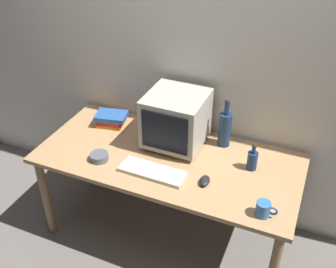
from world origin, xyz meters
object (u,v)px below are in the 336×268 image
(bottle_short, at_px, (252,160))
(mug, at_px, (264,209))
(crt_monitor, at_px, (176,119))
(bottle_tall, at_px, (225,128))
(computer_mouse, at_px, (205,181))
(keyboard, at_px, (153,172))
(book_stack, at_px, (111,119))
(cd_spindle, at_px, (99,157))

(bottle_short, distance_m, mug, 0.40)
(crt_monitor, distance_m, bottle_tall, 0.33)
(computer_mouse, bearing_deg, keyboard, -179.89)
(keyboard, xyz_separation_m, bottle_short, (0.55, 0.29, 0.06))
(bottle_tall, bearing_deg, book_stack, -174.59)
(bottle_short, distance_m, book_stack, 1.07)
(computer_mouse, bearing_deg, book_stack, 150.67)
(bottle_short, bearing_deg, book_stack, 174.32)
(keyboard, xyz_separation_m, computer_mouse, (0.33, 0.04, 0.01))
(computer_mouse, bearing_deg, bottle_tall, 84.93)
(bottle_short, height_order, mug, bottle_short)
(book_stack, height_order, mug, book_stack)
(book_stack, bearing_deg, computer_mouse, -22.80)
(bottle_short, distance_m, cd_spindle, 0.97)
(crt_monitor, relative_size, bottle_short, 2.10)
(bottle_short, relative_size, cd_spindle, 1.55)
(crt_monitor, relative_size, computer_mouse, 3.90)
(bottle_short, xyz_separation_m, book_stack, (-1.07, 0.11, -0.02))
(crt_monitor, height_order, cd_spindle, crt_monitor)
(keyboard, height_order, bottle_tall, bottle_tall)
(mug, bearing_deg, crt_monitor, 147.26)
(bottle_tall, bearing_deg, mug, -55.29)
(crt_monitor, xyz_separation_m, bottle_tall, (0.31, 0.11, -0.06))
(cd_spindle, bearing_deg, bottle_short, 17.79)
(computer_mouse, distance_m, bottle_short, 0.34)
(book_stack, relative_size, cd_spindle, 2.07)
(computer_mouse, distance_m, bottle_tall, 0.45)
(computer_mouse, xyz_separation_m, cd_spindle, (-0.70, -0.05, 0.00))
(computer_mouse, relative_size, cd_spindle, 0.83)
(crt_monitor, bearing_deg, mug, -32.74)
(computer_mouse, relative_size, bottle_short, 0.54)
(crt_monitor, relative_size, bottle_tall, 1.11)
(crt_monitor, height_order, bottle_tall, crt_monitor)
(keyboard, relative_size, cd_spindle, 3.50)
(bottle_tall, bearing_deg, keyboard, -123.85)
(bottle_tall, bearing_deg, computer_mouse, -88.55)
(keyboard, height_order, bottle_short, bottle_short)
(computer_mouse, height_order, mug, mug)
(book_stack, height_order, cd_spindle, book_stack)
(bottle_short, xyz_separation_m, cd_spindle, (-0.93, -0.30, -0.05))
(bottle_tall, height_order, book_stack, bottle_tall)
(computer_mouse, xyz_separation_m, bottle_short, (0.23, 0.25, 0.05))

